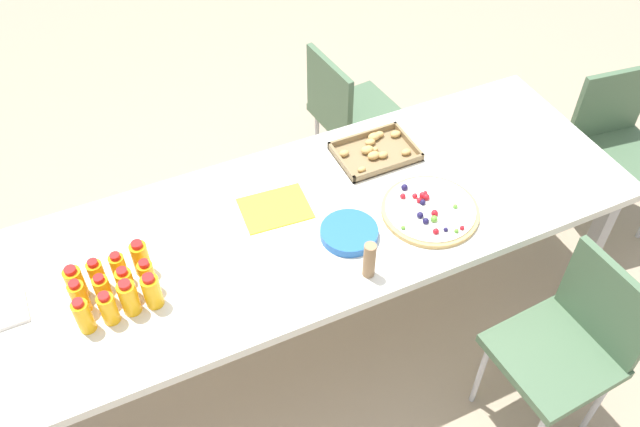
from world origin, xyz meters
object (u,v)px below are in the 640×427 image
Objects in this scene: juice_bottle_6 at (126,284)px; paper_folder at (275,208)px; party_table at (311,228)px; fruit_pizza at (430,210)px; chair_end at (616,142)px; juice_bottle_9 at (97,275)px; juice_bottle_10 at (119,268)px; cardboard_tube at (369,260)px; juice_bottle_5 at (103,290)px; napkin_stack at (4,311)px; chair_far_right at (348,111)px; chair_near_right at (571,341)px; juice_bottle_0 at (83,316)px; juice_bottle_7 at (148,276)px; juice_bottle_8 at (76,283)px; juice_bottle_2 at (129,298)px; juice_bottle_4 at (80,297)px; juice_bottle_1 at (108,308)px; juice_bottle_11 at (141,258)px; plate_stack at (349,233)px; snack_tray at (375,151)px.

paper_folder is at bearing 15.56° from juice_bottle_6.
party_table is 6.83× the size of fruit_pizza.
chair_end is 2.21× the size of fruit_pizza.
juice_bottle_9 and juice_bottle_10 have the same top height.
cardboard_tube is 0.58× the size of paper_folder.
juice_bottle_5 reaches higher than napkin_stack.
paper_folder is (-1.74, 0.06, 0.24)m from chair_end.
fruit_pizza is (-0.15, -0.98, 0.25)m from chair_far_right.
chair_near_right is 6.08× the size of juice_bottle_9.
juice_bottle_0 is 1.07× the size of juice_bottle_6.
chair_far_right is 5.83× the size of juice_bottle_7.
juice_bottle_8 is 0.55× the size of paper_folder.
fruit_pizza is (1.29, -0.17, -0.05)m from juice_bottle_8.
chair_far_right is at bearing 34.15° from juice_bottle_6.
juice_bottle_2 reaches higher than juice_bottle_4.
juice_bottle_8 is (-0.08, 0.15, 0.00)m from juice_bottle_1.
juice_bottle_11 reaches higher than chair_near_right.
plate_stack is (0.81, -0.15, -0.05)m from juice_bottle_10.
paper_folder is at bearing 39.48° from chair_near_right.
juice_bottle_4 is at bearing -64.79° from chair_far_right.
paper_folder is at bearing 21.03° from juice_bottle_2.
chair_near_right is 5.85× the size of juice_bottle_8.
juice_bottle_11 is 0.55m from paper_folder.
napkin_stack is (-0.24, 0.18, -0.06)m from juice_bottle_0.
juice_bottle_5 is 0.61× the size of plate_stack.
chair_far_right is 5.53× the size of napkin_stack.
snack_tray is (-0.03, 0.39, 0.00)m from fruit_pizza.
chair_far_right is 1.49m from juice_bottle_11.
juice_bottle_2 is at bearing 62.65° from chair_near_right.
juice_bottle_9 is (-1.50, 0.77, 0.31)m from chair_near_right.
juice_bottle_11 is (0.08, 0.15, 0.00)m from juice_bottle_2.
chair_end and chair_far_right have the same top height.
juice_bottle_11 is 1.06m from snack_tray.
juice_bottle_7 is (-1.34, 0.69, 0.31)m from chair_near_right.
juice_bottle_4 is at bearing 9.77° from chair_end.
juice_bottle_11 is at bearing 56.42° from chair_near_right.
party_table is at bearing 158.58° from fruit_pizza.
juice_bottle_1 is 0.94× the size of juice_bottle_4.
juice_bottle_0 is 0.31m from napkin_stack.
chair_near_right is at bearing -65.11° from fruit_pizza.
juice_bottle_8 is (-0.08, 0.07, 0.00)m from juice_bottle_5.
juice_bottle_1 reaches higher than fruit_pizza.
chair_near_right is 1.64m from juice_bottle_10.
cardboard_tube is at bearing -29.69° from chair_far_right.
fruit_pizza is 1.45× the size of paper_folder.
chair_near_right is 0.70m from fruit_pizza.
juice_bottle_4 is 0.96m from plate_stack.
chair_near_right is (0.70, -0.76, -0.18)m from party_table.
cardboard_tube is (0.71, -0.26, 0.01)m from juice_bottle_7.
juice_bottle_10 is 0.90× the size of cardboard_tube.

